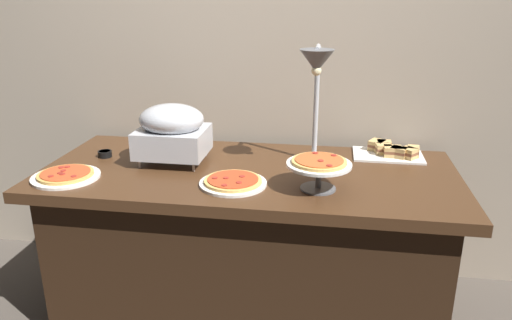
% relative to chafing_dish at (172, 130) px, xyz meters
% --- Properties ---
extents(ground_plane, '(8.00, 8.00, 0.00)m').
position_rel_chafing_dish_xyz_m(ground_plane, '(0.37, -0.06, -0.92)').
color(ground_plane, '#4C443D').
extents(back_wall, '(4.40, 0.04, 2.40)m').
position_rel_chafing_dish_xyz_m(back_wall, '(0.37, 0.44, 0.28)').
color(back_wall, tan).
rests_on(back_wall, ground_plane).
extents(buffet_table, '(1.90, 0.84, 0.76)m').
position_rel_chafing_dish_xyz_m(buffet_table, '(0.37, -0.06, -0.53)').
color(buffet_table, '#422816').
rests_on(buffet_table, ground_plane).
extents(chafing_dish, '(0.32, 0.28, 0.28)m').
position_rel_chafing_dish_xyz_m(chafing_dish, '(0.00, 0.00, 0.00)').
color(chafing_dish, '#B7BABF').
rests_on(chafing_dish, buffet_table).
extents(heat_lamp, '(0.15, 0.29, 0.56)m').
position_rel_chafing_dish_xyz_m(heat_lamp, '(0.67, 0.01, 0.28)').
color(heat_lamp, '#B7BABF').
rests_on(heat_lamp, buffet_table).
extents(pizza_plate_front, '(0.29, 0.29, 0.03)m').
position_rel_chafing_dish_xyz_m(pizza_plate_front, '(0.34, -0.24, -0.14)').
color(pizza_plate_front, white).
rests_on(pizza_plate_front, buffet_table).
extents(pizza_plate_center, '(0.30, 0.30, 0.03)m').
position_rel_chafing_dish_xyz_m(pizza_plate_center, '(-0.40, -0.28, -0.15)').
color(pizza_plate_center, white).
rests_on(pizza_plate_center, buffet_table).
extents(pizza_plate_raised_stand, '(0.27, 0.27, 0.13)m').
position_rel_chafing_dish_xyz_m(pizza_plate_raised_stand, '(0.70, -0.24, -0.05)').
color(pizza_plate_raised_stand, '#595B60').
rests_on(pizza_plate_raised_stand, buffet_table).
extents(sandwich_platter, '(0.34, 0.23, 0.06)m').
position_rel_chafing_dish_xyz_m(sandwich_platter, '(1.04, 0.25, -0.13)').
color(sandwich_platter, white).
rests_on(sandwich_platter, buffet_table).
extents(sauce_cup_near, '(0.07, 0.07, 0.03)m').
position_rel_chafing_dish_xyz_m(sauce_cup_near, '(-0.36, 0.02, -0.14)').
color(sauce_cup_near, black).
rests_on(sauce_cup_near, buffet_table).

